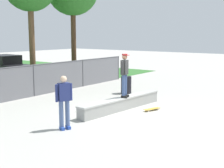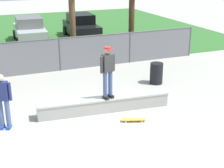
{
  "view_description": "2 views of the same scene",
  "coord_description": "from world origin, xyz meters",
  "px_view_note": "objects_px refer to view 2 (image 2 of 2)",
  "views": [
    {
      "loc": [
        -10.26,
        -6.79,
        3.19
      ],
      "look_at": [
        0.11,
        0.86,
        1.1
      ],
      "focal_mm": 49.8,
      "sensor_mm": 36.0,
      "label": 1
    },
    {
      "loc": [
        -3.46,
        -9.51,
        4.97
      ],
      "look_at": [
        0.67,
        0.66,
        0.94
      ],
      "focal_mm": 52.73,
      "sensor_mm": 36.0,
      "label": 2
    }
  ],
  "objects_px": {
    "car_silver": "(30,30)",
    "bystander": "(3,99)",
    "skateboard": "(134,119)",
    "car_black": "(81,26)",
    "skateboarder": "(108,70)",
    "trash_bin": "(156,73)",
    "concrete_ledge": "(104,104)"
  },
  "relations": [
    {
      "from": "skateboard",
      "to": "bystander",
      "type": "distance_m",
      "value": 4.25
    },
    {
      "from": "bystander",
      "to": "trash_bin",
      "type": "height_order",
      "value": "bystander"
    },
    {
      "from": "skateboarder",
      "to": "skateboard",
      "type": "height_order",
      "value": "skateboarder"
    },
    {
      "from": "concrete_ledge",
      "to": "car_black",
      "type": "height_order",
      "value": "car_black"
    },
    {
      "from": "car_black",
      "to": "trash_bin",
      "type": "relative_size",
      "value": 4.62
    },
    {
      "from": "skateboarder",
      "to": "bystander",
      "type": "xyz_separation_m",
      "value": [
        -3.49,
        0.06,
        -0.55
      ]
    },
    {
      "from": "car_silver",
      "to": "bystander",
      "type": "relative_size",
      "value": 2.35
    },
    {
      "from": "skateboarder",
      "to": "car_black",
      "type": "relative_size",
      "value": 0.43
    },
    {
      "from": "car_silver",
      "to": "concrete_ledge",
      "type": "bearing_deg",
      "value": -86.75
    },
    {
      "from": "skateboarder",
      "to": "bystander",
      "type": "distance_m",
      "value": 3.53
    },
    {
      "from": "skateboarder",
      "to": "concrete_ledge",
      "type": "bearing_deg",
      "value": 146.22
    },
    {
      "from": "car_black",
      "to": "skateboarder",
      "type": "bearing_deg",
      "value": -102.82
    },
    {
      "from": "concrete_ledge",
      "to": "skateboarder",
      "type": "relative_size",
      "value": 2.59
    },
    {
      "from": "bystander",
      "to": "trash_bin",
      "type": "relative_size",
      "value": 1.97
    },
    {
      "from": "skateboarder",
      "to": "trash_bin",
      "type": "bearing_deg",
      "value": 32.63
    },
    {
      "from": "bystander",
      "to": "skateboard",
      "type": "bearing_deg",
      "value": -15.66
    },
    {
      "from": "concrete_ledge",
      "to": "trash_bin",
      "type": "bearing_deg",
      "value": 30.82
    },
    {
      "from": "car_black",
      "to": "bystander",
      "type": "xyz_separation_m",
      "value": [
        -6.3,
        -12.27,
        0.17
      ]
    },
    {
      "from": "car_silver",
      "to": "trash_bin",
      "type": "distance_m",
      "value": 10.97
    },
    {
      "from": "car_black",
      "to": "skateboard",
      "type": "bearing_deg",
      "value": -99.75
    },
    {
      "from": "concrete_ledge",
      "to": "skateboarder",
      "type": "xyz_separation_m",
      "value": [
        0.1,
        -0.07,
        1.29
      ]
    },
    {
      "from": "car_black",
      "to": "car_silver",
      "type": "bearing_deg",
      "value": -178.07
    },
    {
      "from": "concrete_ledge",
      "to": "car_black",
      "type": "distance_m",
      "value": 12.62
    },
    {
      "from": "bystander",
      "to": "skateboarder",
      "type": "bearing_deg",
      "value": -1.05
    },
    {
      "from": "skateboard",
      "to": "trash_bin",
      "type": "bearing_deg",
      "value": 49.86
    },
    {
      "from": "skateboard",
      "to": "trash_bin",
      "type": "xyz_separation_m",
      "value": [
        2.53,
        3.0,
        0.39
      ]
    },
    {
      "from": "car_silver",
      "to": "skateboard",
      "type": "bearing_deg",
      "value": -84.4
    },
    {
      "from": "concrete_ledge",
      "to": "skateboard",
      "type": "height_order",
      "value": "concrete_ledge"
    },
    {
      "from": "skateboard",
      "to": "car_silver",
      "type": "xyz_separation_m",
      "value": [
        -1.3,
        13.27,
        0.77
      ]
    },
    {
      "from": "car_black",
      "to": "trash_bin",
      "type": "height_order",
      "value": "car_black"
    },
    {
      "from": "concrete_ledge",
      "to": "trash_bin",
      "type": "height_order",
      "value": "trash_bin"
    },
    {
      "from": "skateboard",
      "to": "car_silver",
      "type": "distance_m",
      "value": 13.36
    }
  ]
}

